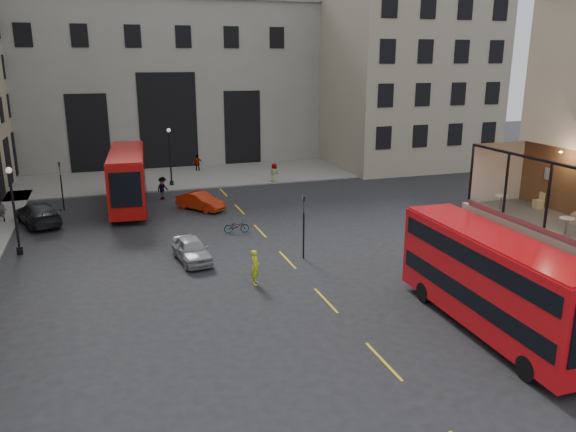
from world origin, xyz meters
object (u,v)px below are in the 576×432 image
object	(u,v)px
cafe_chair_d	(538,204)
pedestrian_b	(163,188)
cyclist	(255,267)
pedestrian_d	(274,173)
bicycle	(237,226)
car_c	(38,213)
traffic_light_far	(61,180)
bus_far	(128,176)
car_b	(200,201)
cafe_table_far	(501,200)
traffic_light_near	(304,219)
bus_near	(493,278)
pedestrian_a	(1,211)
street_lamp_a	(15,216)
pedestrian_c	(198,163)
car_a	(192,250)
cafe_table_mid	(566,224)
street_lamp_b	(170,161)

from	to	relation	value
cafe_chair_d	pedestrian_b	bearing A→B (deg)	119.55
cyclist	pedestrian_d	size ratio (longest dim) A/B	1.00
bicycle	cyclist	size ratio (longest dim) A/B	0.90
car_c	traffic_light_far	bearing A→B (deg)	-132.39
bus_far	pedestrian_d	xyz separation A→B (m)	(13.47, 4.94, -1.60)
pedestrian_b	cafe_chair_d	xyz separation A→B (m)	(14.78, -26.08, 3.88)
traffic_light_far	pedestrian_b	xyz separation A→B (m)	(7.70, 1.20, -1.48)
car_b	cafe_table_far	world-z (taller)	cafe_table_far
traffic_light_near	traffic_light_far	distance (m)	21.26
bus_near	cafe_chair_d	distance (m)	5.16
traffic_light_far	pedestrian_b	distance (m)	7.93
bus_far	pedestrian_a	distance (m)	9.29
traffic_light_near	car_c	xyz separation A→B (m)	(-15.51, 12.55, -1.64)
cafe_table_far	bus_far	bearing A→B (deg)	123.01
bicycle	street_lamp_a	bearing A→B (deg)	96.88
pedestrian_c	street_lamp_a	bearing A→B (deg)	50.85
bicycle	bus_near	bearing A→B (deg)	-151.66
bicycle	pedestrian_b	bearing A→B (deg)	24.69
cafe_table_far	pedestrian_a	bearing A→B (deg)	138.12
car_c	pedestrian_a	size ratio (longest dim) A/B	2.84
cyclist	cafe_chair_d	bearing A→B (deg)	-95.96
bicycle	pedestrian_d	distance (m)	15.85
car_a	car_c	distance (m)	14.29
car_a	pedestrian_a	distance (m)	16.62
bus_near	bicycle	bearing A→B (deg)	112.29
street_lamp_a	cafe_chair_d	bearing A→B (deg)	-31.27
bus_near	pedestrian_a	distance (m)	33.31
car_b	pedestrian_b	distance (m)	4.98
cyclist	pedestrian_d	xyz separation A→B (m)	(8.12, 23.32, 0.00)
traffic_light_near	pedestrian_c	distance (m)	28.09
traffic_light_near	cafe_chair_d	distance (m)	12.51
car_c	pedestrian_d	world-z (taller)	pedestrian_d
bus_near	bus_far	bearing A→B (deg)	117.07
car_b	cafe_chair_d	bearing A→B (deg)	-97.31
bus_near	pedestrian_a	xyz separation A→B (m)	(-22.50, 24.51, -1.46)
pedestrian_d	cafe_chair_d	distance (m)	29.82
pedestrian_a	cafe_chair_d	bearing A→B (deg)	-22.11
pedestrian_b	car_a	bearing A→B (deg)	-133.11
bus_near	cafe_table_mid	xyz separation A→B (m)	(2.04, -1.48, 2.65)
pedestrian_b	pedestrian_d	xyz separation A→B (m)	(10.70, 3.20, -0.01)
street_lamp_b	pedestrian_a	distance (m)	15.64
street_lamp_a	car_c	size ratio (longest dim) A/B	0.98
street_lamp_b	bicycle	size ratio (longest dim) A/B	3.18
street_lamp_b	bus_far	xyz separation A→B (m)	(-4.07, -6.53, 0.14)
bus_near	car_a	world-z (taller)	bus_near
car_a	cafe_table_far	size ratio (longest dim) A/B	5.80
street_lamp_a	cafe_table_far	bearing A→B (deg)	-32.91
street_lamp_a	street_lamp_b	world-z (taller)	same
car_c	cyclist	size ratio (longest dim) A/B	2.91
car_c	cyclist	distance (m)	19.44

